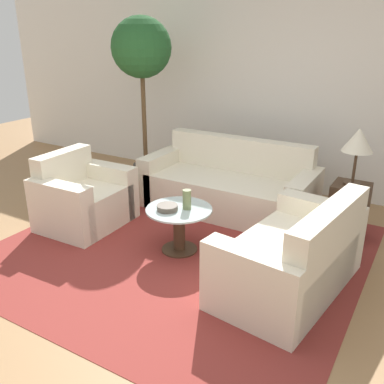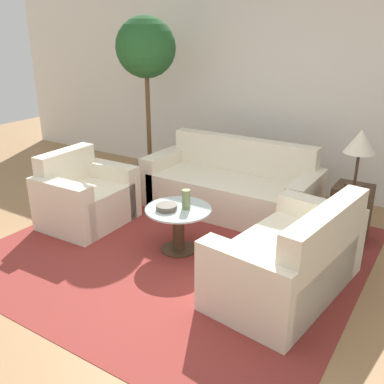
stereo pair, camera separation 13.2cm
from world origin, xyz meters
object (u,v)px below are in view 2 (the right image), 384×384
object	(u,v)px
vase	(186,199)
sofa_main	(232,188)
bowl	(167,207)
potted_plant	(146,59)
loveseat	(294,263)
armchair	(84,198)
coffee_table	(178,224)
table_lamp	(360,143)

from	to	relation	value
vase	sofa_main	bearing A→B (deg)	94.82
vase	bowl	size ratio (longest dim) A/B	0.96
sofa_main	vase	distance (m)	1.20
potted_plant	bowl	distance (m)	2.37
potted_plant	bowl	bearing A→B (deg)	-47.55
sofa_main	loveseat	bearing A→B (deg)	-46.01
armchair	vase	xyz separation A→B (m)	(1.37, 0.05, 0.27)
loveseat	coffee_table	world-z (taller)	loveseat
armchair	potted_plant	bearing A→B (deg)	4.33
armchair	bowl	size ratio (longest dim) A/B	4.79
loveseat	vase	size ratio (longest dim) A/B	7.86
loveseat	armchair	bearing A→B (deg)	-84.38
table_lamp	bowl	bearing A→B (deg)	-138.99
armchair	table_lamp	size ratio (longest dim) A/B	1.65
coffee_table	vase	size ratio (longest dim) A/B	3.35
coffee_table	table_lamp	distance (m)	1.96
table_lamp	potted_plant	size ratio (longest dim) A/B	0.26
armchair	coffee_table	size ratio (longest dim) A/B	1.49
sofa_main	armchair	distance (m)	1.76
vase	bowl	world-z (taller)	vase
table_lamp	potted_plant	distance (m)	2.91
armchair	potted_plant	world-z (taller)	potted_plant
loveseat	table_lamp	xyz separation A→B (m)	(0.15, 1.27, 0.76)
sofa_main	bowl	world-z (taller)	sofa_main
armchair	potted_plant	size ratio (longest dim) A/B	0.43
vase	table_lamp	bearing A→B (deg)	41.09
coffee_table	potted_plant	world-z (taller)	potted_plant
armchair	coffee_table	distance (m)	1.30
coffee_table	bowl	world-z (taller)	bowl
sofa_main	coffee_table	bearing A→B (deg)	-88.62
armchair	bowl	bearing A→B (deg)	-94.70
sofa_main	potted_plant	bearing A→B (deg)	172.14
sofa_main	armchair	bearing A→B (deg)	-136.09
bowl	sofa_main	bearing A→B (deg)	87.87
loveseat	bowl	xyz separation A→B (m)	(-1.30, 0.01, 0.20)
loveseat	potted_plant	distance (m)	3.38
coffee_table	table_lamp	size ratio (longest dim) A/B	1.11
armchair	coffee_table	bearing A→B (deg)	-90.56
loveseat	table_lamp	bearing A→B (deg)	-179.46
armchair	table_lamp	bearing A→B (deg)	-67.29
sofa_main	armchair	world-z (taller)	sofa_main
loveseat	vase	world-z (taller)	loveseat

